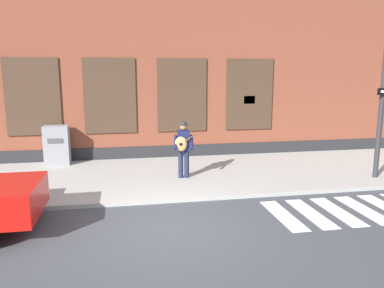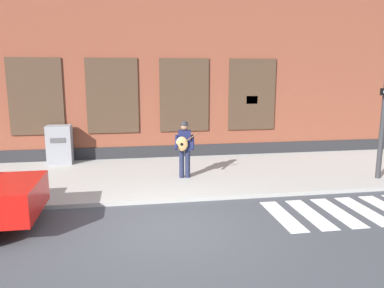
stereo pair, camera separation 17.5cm
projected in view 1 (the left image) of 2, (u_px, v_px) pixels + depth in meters
The scene contains 6 objects.
ground_plane at pixel (169, 229), 7.87m from camera, with size 160.00×160.00×0.00m, color #424449.
sidewalk at pixel (153, 176), 11.73m from camera, with size 28.00×4.85×0.11m.
building_backdrop at pixel (143, 68), 15.37m from camera, with size 28.00×4.06×6.86m.
crosswalk at pixel (376, 208), 9.05m from camera, with size 5.20×1.90×0.01m.
busker at pixel (183, 146), 11.17m from camera, with size 0.72×0.59×1.72m.
utility_box at pixel (57, 145), 12.93m from camera, with size 0.83×0.60×1.35m.
Camera 1 is at (-0.88, -7.37, 3.22)m, focal length 35.00 mm.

